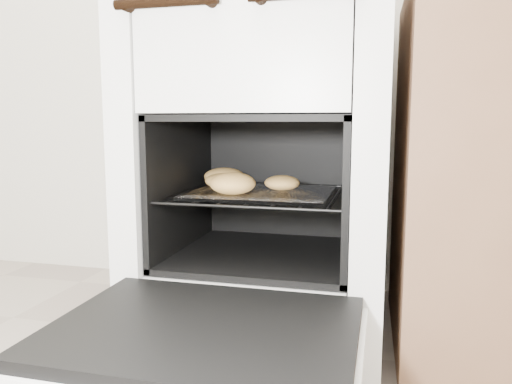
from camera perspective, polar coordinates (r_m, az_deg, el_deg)
stove at (r=1.36m, az=1.58°, el=3.02°), size 0.62×0.69×0.95m
oven_door at (r=0.93m, az=-5.91°, el=-15.89°), size 0.56×0.43×0.04m
oven_rack at (r=1.30m, az=0.90°, el=-0.23°), size 0.45×0.43×0.01m
foil_sheet at (r=1.28m, az=0.69°, el=-0.08°), size 0.35×0.31×0.01m
baked_rolls at (r=1.31m, az=-2.31°, el=1.33°), size 0.30×0.29×0.05m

